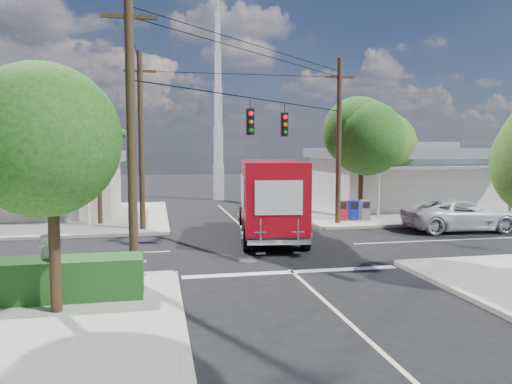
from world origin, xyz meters
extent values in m
plane|color=black|center=(0.00, 0.00, 0.00)|extent=(120.00, 120.00, 0.00)
cube|color=gray|center=(11.00, 11.00, 0.07)|extent=(14.00, 14.00, 0.14)
cube|color=#AAA596|center=(4.00, 11.00, 0.07)|extent=(0.25, 14.00, 0.14)
cube|color=#AAA596|center=(11.00, 4.00, 0.07)|extent=(14.00, 0.25, 0.14)
cube|color=gray|center=(-11.00, 11.00, 0.07)|extent=(14.00, 14.00, 0.14)
cube|color=#AAA596|center=(-4.00, 11.00, 0.07)|extent=(0.25, 14.00, 0.14)
cube|color=#AAA596|center=(-11.00, 4.00, 0.07)|extent=(14.00, 0.25, 0.14)
cube|color=#AAA596|center=(-4.00, -11.00, 0.07)|extent=(0.25, 14.00, 0.14)
cube|color=beige|center=(0.00, 10.00, 0.01)|extent=(0.12, 12.00, 0.01)
cube|color=beige|center=(0.00, -10.00, 0.01)|extent=(0.12, 12.00, 0.01)
cube|color=beige|center=(10.00, 0.00, 0.01)|extent=(12.00, 0.12, 0.01)
cube|color=beige|center=(-10.00, 0.00, 0.01)|extent=(12.00, 0.12, 0.01)
cube|color=silver|center=(0.00, -4.30, 0.01)|extent=(7.50, 0.40, 0.01)
cube|color=silver|center=(12.50, 12.00, 1.84)|extent=(11.00, 8.00, 3.40)
cube|color=gray|center=(12.50, 12.00, 3.89)|extent=(11.80, 8.80, 0.70)
cube|color=gray|center=(12.50, 12.00, 4.39)|extent=(6.05, 4.40, 0.50)
cube|color=gray|center=(12.50, 7.10, 3.04)|extent=(9.90, 1.80, 0.15)
cylinder|color=silver|center=(8.10, 6.30, 1.59)|extent=(0.12, 0.12, 2.90)
cylinder|color=silver|center=(16.90, 6.30, 1.59)|extent=(0.12, 0.12, 2.90)
cube|color=beige|center=(-12.00, 12.50, 1.74)|extent=(10.00, 8.00, 3.20)
cube|color=gray|center=(-12.00, 12.50, 3.69)|extent=(10.80, 8.80, 0.70)
cube|color=gray|center=(-12.00, 12.50, 4.19)|extent=(5.50, 4.40, 0.50)
cube|color=gray|center=(-12.00, 7.60, 2.84)|extent=(9.00, 1.80, 0.15)
cylinder|color=silver|center=(-8.00, 6.80, 1.49)|extent=(0.12, 0.12, 2.70)
cube|color=silver|center=(0.50, 20.00, 1.50)|extent=(0.80, 0.80, 3.00)
cube|color=silver|center=(0.50, 20.00, 4.50)|extent=(0.70, 0.70, 3.00)
cube|color=silver|center=(0.50, 20.00, 7.50)|extent=(0.60, 0.60, 3.00)
cube|color=silver|center=(0.50, 20.00, 10.50)|extent=(0.50, 0.50, 3.00)
cube|color=silver|center=(0.50, 20.00, 13.50)|extent=(0.40, 0.40, 3.00)
cylinder|color=#422D1C|center=(-7.00, -7.50, 2.00)|extent=(0.28, 0.28, 3.71)
sphere|color=#17460E|center=(-7.00, -7.50, 4.32)|extent=(3.71, 3.71, 3.71)
sphere|color=#17460E|center=(-7.40, -7.30, 4.55)|extent=(3.02, 3.02, 3.02)
sphere|color=#17460E|center=(-6.65, -7.80, 4.20)|extent=(3.25, 3.25, 3.25)
cylinder|color=#422D1C|center=(7.20, 6.80, 2.19)|extent=(0.28, 0.28, 4.10)
sphere|color=#17460E|center=(7.20, 6.80, 4.75)|extent=(4.10, 4.10, 4.10)
sphere|color=#17460E|center=(6.80, 7.00, 5.00)|extent=(3.33, 3.33, 3.33)
sphere|color=#17460E|center=(7.55, 6.50, 4.62)|extent=(3.58, 3.58, 3.58)
cylinder|color=#422D1C|center=(9.80, 9.00, 1.93)|extent=(0.28, 0.28, 3.58)
sphere|color=#2B5E17|center=(9.80, 9.00, 4.17)|extent=(3.58, 3.58, 3.58)
sphere|color=#2B5E17|center=(9.40, 9.20, 4.40)|extent=(2.91, 2.91, 2.91)
sphere|color=#2B5E17|center=(10.15, 8.70, 4.06)|extent=(3.14, 3.14, 3.14)
cylinder|color=#422D1C|center=(-7.50, 7.50, 2.64)|extent=(0.24, 0.24, 5.00)
cone|color=#26682D|center=(-6.60, 7.50, 5.24)|extent=(0.50, 2.06, 0.98)
cone|color=#26682D|center=(-6.94, 8.20, 5.24)|extent=(1.92, 1.68, 0.98)
cone|color=#26682D|center=(-7.70, 8.38, 5.24)|extent=(2.12, 0.95, 0.98)
cone|color=#26682D|center=(-8.31, 7.89, 5.24)|extent=(1.34, 2.07, 0.98)
cone|color=#26682D|center=(-8.31, 7.11, 5.24)|extent=(1.34, 2.07, 0.98)
cone|color=#26682D|center=(-7.70, 6.62, 5.24)|extent=(2.12, 0.95, 0.98)
cone|color=#26682D|center=(-6.94, 6.80, 5.24)|extent=(1.92, 1.68, 0.98)
cylinder|color=#422D1C|center=(-9.50, 9.00, 2.44)|extent=(0.24, 0.24, 4.60)
cone|color=#26682D|center=(-8.60, 9.00, 4.84)|extent=(0.50, 2.06, 0.98)
cone|color=#26682D|center=(-8.94, 9.70, 4.84)|extent=(1.92, 1.68, 0.98)
cone|color=#26682D|center=(-9.70, 9.88, 4.84)|extent=(2.12, 0.95, 0.98)
cone|color=#26682D|center=(-10.31, 9.39, 4.84)|extent=(1.34, 2.07, 0.98)
cone|color=#26682D|center=(-10.31, 8.61, 4.84)|extent=(1.34, 2.07, 0.98)
cone|color=#26682D|center=(-9.70, 8.12, 4.84)|extent=(2.12, 0.95, 0.98)
cone|color=#26682D|center=(-8.94, 8.30, 4.84)|extent=(1.92, 1.68, 0.98)
cylinder|color=#473321|center=(-5.20, -5.20, 4.50)|extent=(0.28, 0.28, 9.00)
cube|color=#473321|center=(-5.20, -5.20, 8.00)|extent=(1.60, 0.12, 0.12)
cylinder|color=#473321|center=(5.20, 5.20, 4.50)|extent=(0.28, 0.28, 9.00)
cube|color=#473321|center=(5.20, 5.20, 8.00)|extent=(1.60, 0.12, 0.12)
cylinder|color=#473321|center=(-5.20, 5.20, 4.50)|extent=(0.28, 0.28, 9.00)
cube|color=#473321|center=(-5.20, 5.20, 8.00)|extent=(1.60, 0.12, 0.12)
cylinder|color=black|center=(0.00, 0.00, 6.20)|extent=(10.43, 10.43, 0.04)
cube|color=black|center=(-0.80, -0.80, 5.25)|extent=(0.30, 0.24, 1.05)
sphere|color=red|center=(-0.80, -0.94, 5.58)|extent=(0.20, 0.20, 0.20)
cube|color=black|center=(1.10, 1.10, 5.25)|extent=(0.30, 0.24, 1.05)
sphere|color=red|center=(1.10, 0.96, 5.58)|extent=(0.20, 0.20, 0.20)
cube|color=silver|center=(-7.80, -5.60, 0.49)|extent=(5.94, 0.05, 0.08)
cube|color=silver|center=(-7.80, -5.60, 0.89)|extent=(5.94, 0.05, 0.08)
cube|color=silver|center=(-5.00, -5.60, 0.64)|extent=(0.09, 0.06, 1.00)
cube|color=#1E4919|center=(-8.00, -6.40, 0.69)|extent=(6.20, 1.20, 1.10)
cube|color=#A5171A|center=(5.80, 6.20, 0.69)|extent=(0.50, 0.50, 1.10)
cube|color=#112093|center=(6.50, 6.20, 0.69)|extent=(0.50, 0.50, 1.10)
cube|color=slate|center=(7.20, 6.20, 0.69)|extent=(0.50, 0.50, 1.10)
cube|color=black|center=(0.72, 2.24, 0.57)|extent=(3.50, 8.37, 0.26)
cube|color=#B90A17|center=(1.16, 5.38, 1.40)|extent=(2.72, 2.10, 2.29)
cube|color=black|center=(1.27, 6.10, 1.82)|extent=(2.20, 0.56, 0.99)
cube|color=silver|center=(1.30, 6.31, 0.68)|extent=(2.39, 0.46, 0.36)
cube|color=#B90A17|center=(0.59, 1.32, 2.13)|extent=(3.42, 6.34, 3.02)
cube|color=white|center=(1.90, 1.13, 2.29)|extent=(0.54, 3.71, 1.35)
cube|color=white|center=(-0.72, 1.50, 2.29)|extent=(0.54, 3.71, 1.35)
cube|color=white|center=(0.16, -1.69, 2.29)|extent=(1.86, 0.28, 1.35)
cube|color=silver|center=(0.14, -1.82, 0.57)|extent=(2.51, 0.61, 0.19)
cube|color=silver|center=(-0.59, -1.86, 0.99)|extent=(0.47, 0.13, 1.04)
cube|color=silver|center=(0.85, -2.06, 0.99)|extent=(0.47, 0.13, 1.04)
cylinder|color=black|center=(-0.04, 5.40, 0.57)|extent=(0.49, 1.18, 1.14)
cylinder|color=black|center=(2.33, 5.06, 0.57)|extent=(0.49, 1.18, 1.14)
cylinder|color=black|center=(-0.89, -0.57, 0.57)|extent=(0.49, 1.18, 1.14)
cylinder|color=black|center=(1.48, -0.91, 0.57)|extent=(0.49, 1.18, 1.14)
imported|color=silver|center=(10.76, 2.30, 0.80)|extent=(5.95, 3.06, 1.60)
imported|color=beige|center=(-7.42, -6.24, 1.04)|extent=(0.72, 0.78, 1.79)
camera|label=1|loc=(-4.51, -20.40, 4.20)|focal=35.00mm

